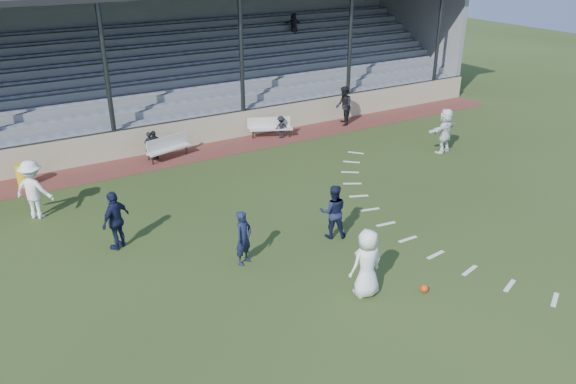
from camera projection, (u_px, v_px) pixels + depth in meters
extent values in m
plane|color=#2A3C18|center=(332.00, 264.00, 16.10)|extent=(90.00, 90.00, 0.00)
cube|color=#592823|center=(194.00, 154.00, 24.32)|extent=(34.00, 2.00, 0.02)
cube|color=#B2A989|center=(184.00, 134.00, 24.90)|extent=(34.00, 0.18, 1.20)
cube|color=beige|center=(169.00, 149.00, 23.51)|extent=(2.03, 0.92, 0.06)
cube|color=beige|center=(167.00, 142.00, 23.58)|extent=(1.94, 0.59, 0.54)
cylinder|color=#303338|center=(153.00, 160.00, 23.05)|extent=(0.06, 0.06, 0.40)
cylinder|color=#303338|center=(186.00, 150.00, 24.16)|extent=(0.06, 0.06, 0.40)
cube|color=beige|center=(271.00, 129.00, 26.03)|extent=(1.99, 1.17, 0.06)
cube|color=beige|center=(269.00, 123.00, 26.10)|extent=(1.86, 0.86, 0.54)
cylinder|color=#303338|center=(253.00, 134.00, 26.03)|extent=(0.06, 0.06, 0.40)
cylinder|color=#303338|center=(289.00, 133.00, 26.22)|extent=(0.06, 0.06, 0.40)
cylinder|color=gold|center=(24.00, 175.00, 21.01)|extent=(0.54, 0.54, 0.86)
sphere|color=#E03E0D|center=(424.00, 289.00, 14.79)|extent=(0.21, 0.21, 0.21)
imported|color=white|center=(367.00, 263.00, 14.36)|extent=(0.92, 0.60, 1.89)
imported|color=#141A38|center=(244.00, 238.00, 15.84)|extent=(0.71, 0.62, 1.63)
imported|color=#141A38|center=(333.00, 211.00, 17.24)|extent=(1.05, 0.97, 1.74)
imported|color=white|center=(34.00, 190.00, 18.41)|extent=(1.47, 1.42, 2.01)
imported|color=#141A38|center=(116.00, 220.00, 16.60)|extent=(1.15, 0.99, 1.85)
imported|color=white|center=(445.00, 131.00, 24.16)|extent=(1.88, 0.97, 1.94)
imported|color=black|center=(344.00, 106.00, 27.68)|extent=(1.07, 1.16, 1.92)
imported|color=black|center=(149.00, 146.00, 23.40)|extent=(0.50, 0.39, 1.21)
imported|color=black|center=(155.00, 145.00, 23.43)|extent=(0.80, 0.57, 1.25)
imported|color=black|center=(281.00, 127.00, 26.02)|extent=(0.70, 0.44, 1.04)
cube|color=gray|center=(180.00, 131.00, 25.33)|extent=(34.00, 0.80, 1.20)
cube|color=slate|center=(178.00, 116.00, 25.14)|extent=(33.00, 0.28, 0.10)
cube|color=gray|center=(173.00, 122.00, 25.88)|extent=(34.00, 0.80, 1.60)
cube|color=slate|center=(171.00, 103.00, 25.60)|extent=(33.00, 0.28, 0.10)
cube|color=gray|center=(167.00, 113.00, 26.42)|extent=(34.00, 0.80, 2.00)
cube|color=slate|center=(164.00, 91.00, 26.06)|extent=(33.00, 0.28, 0.10)
cube|color=gray|center=(161.00, 105.00, 26.96)|extent=(34.00, 0.80, 2.40)
cube|color=slate|center=(158.00, 79.00, 26.53)|extent=(33.00, 0.28, 0.10)
cube|color=gray|center=(155.00, 98.00, 27.51)|extent=(34.00, 0.80, 2.80)
cube|color=slate|center=(152.00, 68.00, 26.99)|extent=(33.00, 0.28, 0.10)
cube|color=gray|center=(150.00, 90.00, 28.05)|extent=(34.00, 0.80, 3.20)
cube|color=slate|center=(146.00, 56.00, 27.45)|extent=(33.00, 0.28, 0.10)
cube|color=gray|center=(144.00, 83.00, 28.60)|extent=(34.00, 0.80, 3.60)
cube|color=slate|center=(140.00, 46.00, 27.91)|extent=(33.00, 0.28, 0.10)
cube|color=gray|center=(139.00, 76.00, 29.14)|extent=(34.00, 0.80, 4.00)
cube|color=slate|center=(134.00, 35.00, 28.37)|extent=(33.00, 0.28, 0.10)
cube|color=gray|center=(134.00, 69.00, 29.69)|extent=(34.00, 0.80, 4.40)
cube|color=slate|center=(129.00, 25.00, 28.83)|extent=(33.00, 0.28, 0.10)
cube|color=gray|center=(129.00, 48.00, 29.74)|extent=(34.00, 0.40, 6.40)
cube|color=gray|center=(415.00, 32.00, 34.74)|extent=(0.30, 7.80, 6.40)
cylinder|color=#303338|center=(108.00, 83.00, 22.49)|extent=(0.20, 0.20, 6.50)
cylinder|color=#303338|center=(242.00, 67.00, 25.28)|extent=(0.20, 0.20, 6.50)
cylinder|color=#303338|center=(349.00, 54.00, 28.06)|extent=(0.20, 0.20, 6.50)
cylinder|color=#303338|center=(438.00, 43.00, 30.85)|extent=(0.20, 0.20, 6.50)
cylinder|color=#303338|center=(183.00, 120.00, 24.63)|extent=(34.00, 0.05, 0.05)
imported|color=black|center=(294.00, 23.00, 31.81)|extent=(0.56, 0.39, 1.09)
imported|color=black|center=(293.00, 24.00, 31.80)|extent=(1.00, 0.52, 1.03)
cube|color=silver|center=(356.00, 153.00, 24.43)|extent=(0.54, 0.61, 0.01)
cube|color=silver|center=(351.00, 162.00, 23.43)|extent=(0.59, 0.56, 0.01)
cube|color=silver|center=(350.00, 172.00, 22.40)|extent=(0.64, 0.51, 0.01)
cube|color=silver|center=(352.00, 184.00, 21.36)|extent=(0.67, 0.44, 0.01)
cube|color=silver|center=(359.00, 196.00, 20.33)|extent=(0.70, 0.37, 0.01)
cube|color=silver|center=(370.00, 210.00, 19.32)|extent=(0.71, 0.29, 0.01)
cube|color=silver|center=(386.00, 224.00, 18.34)|extent=(0.71, 0.21, 0.01)
cube|color=silver|center=(408.00, 239.00, 17.42)|extent=(0.70, 0.12, 0.01)
cube|color=silver|center=(436.00, 255.00, 16.56)|extent=(0.71, 0.21, 0.01)
cube|color=silver|center=(470.00, 270.00, 15.78)|extent=(0.71, 0.29, 0.01)
cube|color=silver|center=(510.00, 286.00, 15.09)|extent=(0.70, 0.37, 0.01)
cube|color=silver|center=(555.00, 300.00, 14.51)|extent=(0.67, 0.44, 0.01)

